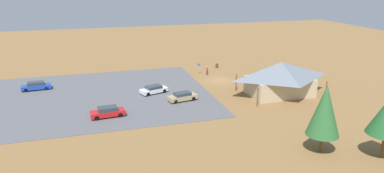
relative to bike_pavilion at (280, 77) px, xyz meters
name	(u,v)px	position (x,y,z in m)	size (l,w,h in m)	color
ground	(219,80)	(6.41, -10.69, -3.10)	(160.00, 160.00, 0.00)	olive
parking_lot_asphalt	(95,96)	(29.05, -7.76, -3.08)	(36.78, 29.75, 0.05)	#56565B
bike_pavilion	(280,77)	(0.00, 0.00, 0.00)	(12.23, 8.32, 5.52)	#C6B28E
trash_bin	(217,66)	(3.49, -19.91, -2.65)	(0.60, 0.60, 0.90)	brown
lot_sign	(199,67)	(8.70, -16.24, -1.69)	(0.56, 0.08, 2.20)	#99999E
pine_center	(325,110)	(5.72, 18.98, 1.76)	(3.57, 3.57, 7.71)	brown
bicycle_purple_yard_center	(277,77)	(-4.38, -8.50, -2.75)	(0.67, 1.63, 0.77)	black
bicycle_black_yard_front	(251,78)	(0.61, -9.15, -2.71)	(0.60, 1.78, 0.85)	black
bicycle_silver_by_bin	(261,78)	(-1.13, -8.46, -2.73)	(1.43, 0.94, 0.83)	black
bicycle_green_yard_right	(264,75)	(-2.74, -10.59, -2.71)	(0.67, 1.74, 0.83)	black
bicycle_white_edge_north	(272,74)	(-4.50, -10.64, -2.73)	(1.77, 0.52, 0.81)	black
bicycle_orange_front_row	(280,74)	(-6.31, -10.51, -2.72)	(0.48, 1.83, 0.84)	black
bicycle_yellow_edge_south	(265,72)	(-3.88, -12.20, -2.71)	(1.57, 0.95, 0.90)	black
bicycle_red_back_row	(256,76)	(-1.04, -10.58, -2.76)	(1.35, 1.13, 0.76)	black
car_red_by_curb	(108,112)	(27.63, 1.98, -2.34)	(4.77, 2.16, 1.44)	red
car_tan_front_row	(182,97)	(16.02, -1.52, -2.37)	(4.75, 2.53, 1.35)	tan
car_white_end_stall	(154,89)	(19.62, -6.50, -2.40)	(4.86, 3.24, 1.29)	white
car_blue_aisle_side	(36,86)	(38.56, -14.00, -2.35)	(4.84, 2.11, 1.43)	#1E42B2
visitor_by_pavilion	(207,70)	(7.34, -15.11, -2.21)	(0.37, 0.36, 1.71)	#2D3347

